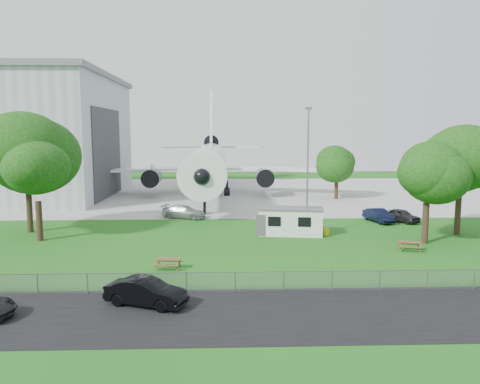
{
  "coord_description": "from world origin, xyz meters",
  "views": [
    {
      "loc": [
        0.33,
        -37.31,
        9.79
      ],
      "look_at": [
        1.91,
        8.0,
        4.0
      ],
      "focal_mm": 35.0,
      "sensor_mm": 36.0,
      "label": 1
    }
  ],
  "objects_px": {
    "picnic_east": "(409,251)",
    "car_centre_sedan": "(146,292)",
    "airliner": "(209,162)",
    "picnic_west": "(168,269)",
    "site_cabin": "(291,221)"
  },
  "relations": [
    {
      "from": "picnic_east",
      "to": "site_cabin",
      "type": "bearing_deg",
      "value": 160.29
    },
    {
      "from": "airliner",
      "to": "picnic_west",
      "type": "bearing_deg",
      "value": -92.44
    },
    {
      "from": "picnic_west",
      "to": "car_centre_sedan",
      "type": "xyz_separation_m",
      "value": [
        -0.4,
        -7.19,
        0.77
      ]
    },
    {
      "from": "site_cabin",
      "to": "picnic_east",
      "type": "bearing_deg",
      "value": -35.75
    },
    {
      "from": "airliner",
      "to": "car_centre_sedan",
      "type": "distance_m",
      "value": 47.66
    },
    {
      "from": "airliner",
      "to": "picnic_east",
      "type": "distance_m",
      "value": 40.18
    },
    {
      "from": "picnic_east",
      "to": "car_centre_sedan",
      "type": "distance_m",
      "value": 23.13
    },
    {
      "from": "airliner",
      "to": "car_centre_sedan",
      "type": "height_order",
      "value": "airliner"
    },
    {
      "from": "picnic_east",
      "to": "car_centre_sedan",
      "type": "relative_size",
      "value": 0.38
    },
    {
      "from": "airliner",
      "to": "picnic_west",
      "type": "xyz_separation_m",
      "value": [
        -1.71,
        -40.21,
        -5.27
      ]
    },
    {
      "from": "picnic_east",
      "to": "car_centre_sedan",
      "type": "bearing_deg",
      "value": -133.38
    },
    {
      "from": "airliner",
      "to": "picnic_west",
      "type": "distance_m",
      "value": 40.59
    },
    {
      "from": "airliner",
      "to": "picnic_east",
      "type": "height_order",
      "value": "airliner"
    },
    {
      "from": "picnic_east",
      "to": "car_centre_sedan",
      "type": "height_order",
      "value": "car_centre_sedan"
    },
    {
      "from": "picnic_east",
      "to": "airliner",
      "type": "bearing_deg",
      "value": 132.56
    }
  ]
}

